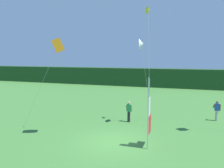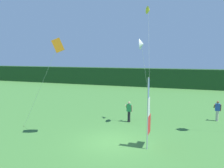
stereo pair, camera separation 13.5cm
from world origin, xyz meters
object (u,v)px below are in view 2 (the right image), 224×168
object	(u,v)px
kite_orange_box_0	(58,46)
kite_yellow_delta_3	(148,11)
person_mid_field	(217,110)
person_near_banner	(129,111)
banner_flag	(149,114)
kite_white_delta_1	(142,44)

from	to	relation	value
kite_orange_box_0	kite_yellow_delta_3	size ratio (longest dim) A/B	0.71
person_mid_field	kite_orange_box_0	xyz separation A→B (m)	(-10.19, -7.04, 5.00)
person_near_banner	banner_flag	bearing A→B (deg)	-62.48
kite_yellow_delta_3	kite_white_delta_1	bearing A→B (deg)	-112.45
person_mid_field	kite_white_delta_1	distance (m)	8.23
person_mid_field	kite_white_delta_1	bearing A→B (deg)	-153.48
person_near_banner	kite_white_delta_1	world-z (taller)	kite_white_delta_1
banner_flag	kite_orange_box_0	world-z (taller)	kite_orange_box_0
banner_flag	kite_yellow_delta_3	world-z (taller)	kite_yellow_delta_3
kite_white_delta_1	kite_yellow_delta_3	distance (m)	2.64
banner_flag	person_mid_field	size ratio (longest dim) A/B	2.45
kite_orange_box_0	kite_yellow_delta_3	bearing A→B (deg)	45.92
person_mid_field	kite_yellow_delta_3	size ratio (longest dim) A/B	0.18
banner_flag	kite_yellow_delta_3	xyz separation A→B (m)	(-1.03, 5.02, 6.66)
person_mid_field	kite_yellow_delta_3	world-z (taller)	kite_yellow_delta_3
banner_flag	kite_orange_box_0	distance (m)	7.05
person_near_banner	kite_orange_box_0	size ratio (longest dim) A/B	0.26
banner_flag	kite_orange_box_0	size ratio (longest dim) A/B	0.64
banner_flag	person_near_banner	size ratio (longest dim) A/B	2.45
person_near_banner	person_mid_field	distance (m)	7.16
kite_white_delta_1	person_mid_field	bearing A→B (deg)	26.52
banner_flag	person_mid_field	xyz separation A→B (m)	(4.34, 7.08, -1.06)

